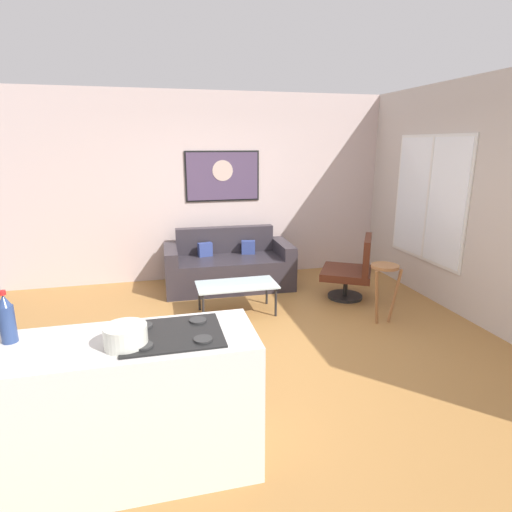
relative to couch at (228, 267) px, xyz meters
name	(u,v)px	position (x,y,z in m)	size (l,w,h in m)	color
ground	(257,343)	(-0.02, -1.83, -0.32)	(6.40, 6.40, 0.04)	#A5723B
back_wall	(219,188)	(-0.02, 0.59, 1.10)	(6.40, 0.05, 2.80)	beige
right_wall	(463,200)	(2.60, -1.53, 1.10)	(0.05, 6.40, 2.80)	beige
couch	(228,267)	(0.00, 0.00, 0.00)	(1.84, 0.88, 0.84)	#2F2930
coffee_table	(237,286)	(-0.08, -1.01, 0.05)	(0.98, 0.50, 0.38)	silver
armchair	(353,270)	(1.54, -0.88, 0.11)	(0.89, 0.90, 0.87)	black
bar_stool	(384,278)	(1.54, -1.67, 0.24)	(0.36, 0.36, 0.70)	#98623A
kitchen_counter	(130,407)	(-1.23, -3.42, 0.17)	(1.58, 0.61, 0.95)	silver
soda_bottle	(7,319)	(-1.88, -3.29, 0.77)	(0.09, 0.09, 0.32)	navy
mixing_bowl	(126,336)	(-1.22, -3.51, 0.69)	(0.25, 0.25, 0.13)	silver
wall_painting	(223,176)	(0.03, 0.55, 1.28)	(1.13, 0.03, 0.75)	black
window	(428,199)	(2.57, -0.93, 1.04)	(0.03, 1.50, 1.68)	silver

